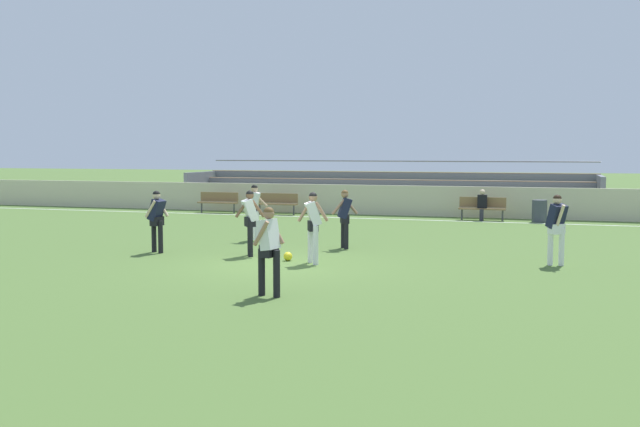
{
  "coord_description": "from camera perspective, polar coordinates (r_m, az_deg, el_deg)",
  "views": [
    {
      "loc": [
        6.08,
        -15.93,
        2.69
      ],
      "look_at": [
        0.05,
        3.04,
        0.98
      ],
      "focal_mm": 40.7,
      "sensor_mm": 36.0,
      "label": 1
    }
  ],
  "objects": [
    {
      "name": "player_white_pressing_high",
      "position": [
        13.44,
        -4.04,
        -2.36
      ],
      "size": [
        0.5,
        0.53,
        1.67
      ],
      "color": "black",
      "rests_on": "ground"
    },
    {
      "name": "ground_plane",
      "position": [
        17.26,
        -3.22,
        -4.07
      ],
      "size": [
        160.0,
        160.0,
        0.0
      ],
      "primitive_type": "plane",
      "color": "#4C6B30"
    },
    {
      "name": "bench_near_wall_gap",
      "position": [
        29.06,
        12.65,
        0.56
      ],
      "size": [
        1.8,
        0.4,
        0.9
      ],
      "color": "olive",
      "rests_on": "ground"
    },
    {
      "name": "field_line_sideline",
      "position": [
        28.95,
        5.43,
        -0.44
      ],
      "size": [
        44.0,
        0.12,
        0.01
      ],
      "primitive_type": "cube",
      "color": "white",
      "rests_on": "ground"
    },
    {
      "name": "trash_bin",
      "position": [
        28.8,
        16.87,
        0.18
      ],
      "size": [
        0.56,
        0.56,
        0.85
      ],
      "primitive_type": "cylinder",
      "color": "#3D424C",
      "rests_on": "ground"
    },
    {
      "name": "bench_near_bin",
      "position": [
        32.09,
        -7.99,
        1.03
      ],
      "size": [
        1.8,
        0.4,
        0.9
      ],
      "color": "olive",
      "rests_on": "ground"
    },
    {
      "name": "bleacher_stand",
      "position": [
        33.51,
        5.08,
        1.87
      ],
      "size": [
        18.8,
        3.6,
        2.25
      ],
      "color": "#897051",
      "rests_on": "ground"
    },
    {
      "name": "player_white_dropping_back",
      "position": [
        17.31,
        -0.55,
        -0.6
      ],
      "size": [
        0.7,
        0.52,
        1.72
      ],
      "color": "white",
      "rests_on": "ground"
    },
    {
      "name": "soccer_ball",
      "position": [
        17.9,
        -2.54,
        -3.39
      ],
      "size": [
        0.22,
        0.22,
        0.22
      ],
      "primitive_type": "sphere",
      "color": "yellow",
      "rests_on": "ground"
    },
    {
      "name": "sideline_wall",
      "position": [
        30.64,
        6.14,
        1.03
      ],
      "size": [
        48.0,
        0.16,
        1.26
      ],
      "primitive_type": "cube",
      "color": "beige",
      "rests_on": "ground"
    },
    {
      "name": "spectator_seated",
      "position": [
        28.93,
        12.63,
        0.85
      ],
      "size": [
        0.36,
        0.42,
        1.21
      ],
      "color": "#2D2D38",
      "rests_on": "ground"
    },
    {
      "name": "bench_far_left",
      "position": [
        31.0,
        -3.39,
        0.93
      ],
      "size": [
        1.8,
        0.4,
        0.9
      ],
      "color": "olive",
      "rests_on": "ground"
    },
    {
      "name": "player_dark_deep_cover",
      "position": [
        20.04,
        1.96,
        -0.03
      ],
      "size": [
        0.67,
        0.5,
        1.63
      ],
      "color": "black",
      "rests_on": "ground"
    },
    {
      "name": "player_dark_trailing_run",
      "position": [
        17.94,
        18.11,
        -0.74
      ],
      "size": [
        0.53,
        0.59,
        1.68
      ],
      "color": "white",
      "rests_on": "ground"
    },
    {
      "name": "player_white_wide_left",
      "position": [
        21.9,
        -5.16,
        0.49
      ],
      "size": [
        0.7,
        0.48,
        1.69
      ],
      "color": "white",
      "rests_on": "ground"
    },
    {
      "name": "player_white_on_ball",
      "position": [
        18.69,
        -5.53,
        -0.27
      ],
      "size": [
        0.72,
        0.54,
        1.69
      ],
      "color": "black",
      "rests_on": "ground"
    },
    {
      "name": "player_dark_challenging",
      "position": [
        19.7,
        -12.71,
        -0.19
      ],
      "size": [
        0.51,
        0.48,
        1.65
      ],
      "color": "black",
      "rests_on": "ground"
    }
  ]
}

